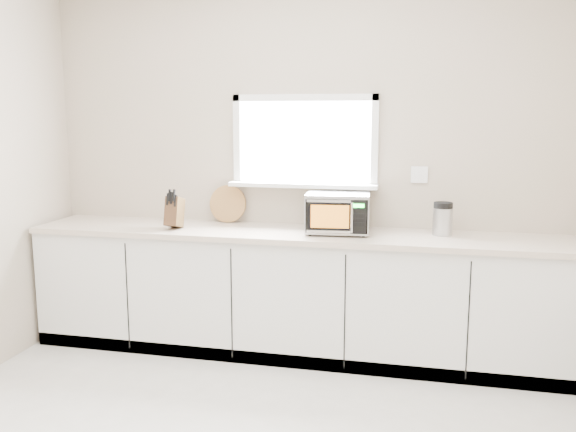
% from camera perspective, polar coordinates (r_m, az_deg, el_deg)
% --- Properties ---
extents(back_wall, '(4.00, 0.17, 2.70)m').
position_cam_1_polar(back_wall, '(4.62, 1.59, 4.66)').
color(back_wall, '#B8A492').
rests_on(back_wall, ground).
extents(cabinets, '(3.92, 0.60, 0.88)m').
position_cam_1_polar(cabinets, '(4.51, 0.78, -7.42)').
color(cabinets, silver).
rests_on(cabinets, ground).
extents(countertop, '(3.92, 0.64, 0.04)m').
position_cam_1_polar(countertop, '(4.39, 0.76, -1.71)').
color(countertop, beige).
rests_on(countertop, cabinets).
extents(microwave, '(0.47, 0.38, 0.29)m').
position_cam_1_polar(microwave, '(4.32, 4.69, 0.35)').
color(microwave, black).
rests_on(microwave, countertop).
extents(knife_block, '(0.10, 0.21, 0.30)m').
position_cam_1_polar(knife_block, '(4.55, -10.58, 0.42)').
color(knife_block, '#49341A').
rests_on(knife_block, countertop).
extents(cutting_board, '(0.29, 0.07, 0.29)m').
position_cam_1_polar(cutting_board, '(4.76, -5.65, 1.14)').
color(cutting_board, '#9E6D3D').
rests_on(cutting_board, countertop).
extents(coffee_grinder, '(0.17, 0.17, 0.24)m').
position_cam_1_polar(coffee_grinder, '(4.37, 14.27, -0.23)').
color(coffee_grinder, '#ACAFB3').
rests_on(coffee_grinder, countertop).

